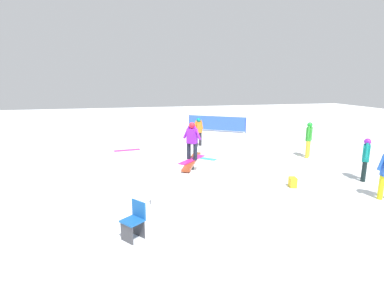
% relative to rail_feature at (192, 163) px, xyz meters
% --- Properties ---
extents(ground_plane, '(60.00, 60.00, 0.00)m').
position_rel_rail_feature_xyz_m(ground_plane, '(0.00, 0.00, -0.63)').
color(ground_plane, white).
extents(rail_feature, '(2.36, 1.24, 0.74)m').
position_rel_rail_feature_xyz_m(rail_feature, '(0.00, 0.00, 0.00)').
color(rail_feature, black).
rests_on(rail_feature, ground).
extents(snow_kicker_ramp, '(2.25, 2.09, 0.61)m').
position_rel_rail_feature_xyz_m(snow_kicker_ramp, '(-1.55, 0.68, -0.33)').
color(snow_kicker_ramp, white).
rests_on(snow_kicker_ramp, ground).
extents(main_rider_on_rail, '(1.26, 1.22, 1.39)m').
position_rel_rail_feature_xyz_m(main_rider_on_rail, '(0.00, 0.00, 0.80)').
color(main_rider_on_rail, '#CE1F8D').
rests_on(main_rider_on_rail, rail_feature).
extents(bystander_teal, '(0.58, 0.55, 1.57)m').
position_rel_rail_feature_xyz_m(bystander_teal, '(-1.58, -6.09, 0.25)').
color(bystander_teal, black).
rests_on(bystander_teal, ground).
extents(bystander_green, '(0.55, 0.54, 1.68)m').
position_rel_rail_feature_xyz_m(bystander_green, '(1.85, -6.09, 0.31)').
color(bystander_green, gold).
rests_on(bystander_green, ground).
extents(bystander_orange, '(0.38, 0.65, 1.57)m').
position_rel_rail_feature_xyz_m(bystander_orange, '(5.48, -1.67, 0.25)').
color(bystander_orange, '#29272D').
rests_on(bystander_orange, ground).
extents(loose_snowboard_magenta, '(0.43, 1.34, 0.02)m').
position_rel_rail_feature_xyz_m(loose_snowboard_magenta, '(5.28, 2.23, -0.62)').
color(loose_snowboard_magenta, '#CD2893').
rests_on(loose_snowboard_magenta, ground).
extents(loose_snowboard_cyan, '(1.04, 1.12, 0.02)m').
position_rel_rail_feature_xyz_m(loose_snowboard_cyan, '(2.77, -1.20, -0.62)').
color(loose_snowboard_cyan, '#31B1CB').
rests_on(loose_snowboard_cyan, ground).
extents(folding_chair, '(0.62, 0.62, 0.88)m').
position_rel_rail_feature_xyz_m(folding_chair, '(-3.80, 2.28, -0.22)').
color(folding_chair, '#3F3F44').
rests_on(folding_chair, ground).
extents(backpack_on_snow, '(0.34, 0.28, 0.34)m').
position_rel_rail_feature_xyz_m(backpack_on_snow, '(-1.60, -3.18, -0.46)').
color(backpack_on_snow, yellow).
rests_on(backpack_on_snow, ground).
extents(safety_fence, '(2.35, 3.49, 1.10)m').
position_rel_rail_feature_xyz_m(safety_fence, '(9.69, -4.10, -0.03)').
color(safety_fence, blue).
rests_on(safety_fence, ground).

